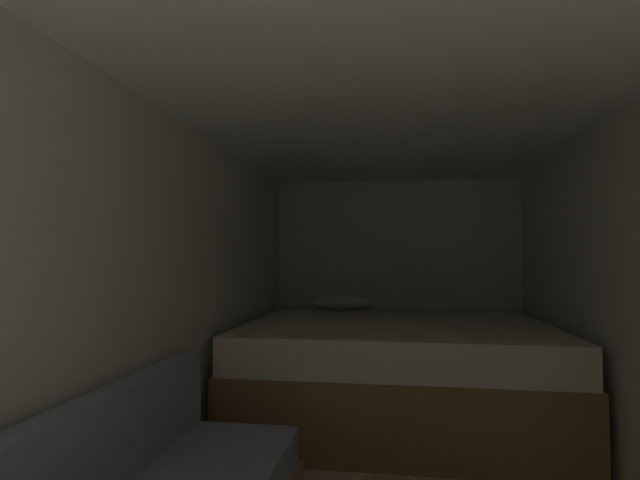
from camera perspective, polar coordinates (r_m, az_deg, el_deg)
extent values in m
cube|color=silver|center=(4.82, 8.87, -4.86)|extent=(2.45, 0.05, 1.98)
cube|color=silver|center=(2.55, -19.34, -7.13)|extent=(0.05, 5.10, 1.98)
cube|color=white|center=(2.38, 8.76, 17.21)|extent=(2.45, 5.10, 0.05)
cube|color=olive|center=(3.89, 8.95, -16.54)|extent=(2.23, 1.94, 0.49)
cube|color=beige|center=(3.82, 8.91, -11.18)|extent=(2.19, 1.90, 0.24)
ellipsoid|color=white|center=(4.58, 2.56, -7.22)|extent=(0.56, 0.31, 0.15)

